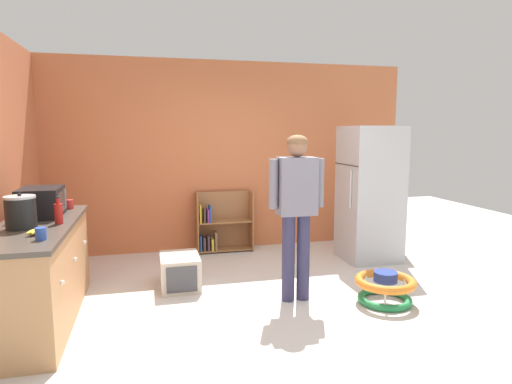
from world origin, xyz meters
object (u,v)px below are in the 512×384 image
at_px(refrigerator, 370,194).
at_px(banana_bunch, 34,232).
at_px(bookshelf, 220,226).
at_px(red_cup, 70,204).
at_px(ketchup_bottle, 58,213).
at_px(blue_cup, 41,234).
at_px(baby_walker, 385,287).
at_px(standing_person, 297,202).
at_px(kitchen_counter, 38,273).
at_px(crock_pot, 21,212).
at_px(microwave, 42,202).
at_px(pet_carrier, 180,272).

bearing_deg(refrigerator, banana_bunch, -158.30).
distance_m(bookshelf, red_cup, 2.22).
height_order(ketchup_bottle, blue_cup, ketchup_bottle).
relative_size(baby_walker, ketchup_bottle, 2.46).
height_order(standing_person, blue_cup, standing_person).
bearing_deg(banana_bunch, red_cup, 86.52).
relative_size(refrigerator, standing_person, 1.06).
xyz_separation_m(baby_walker, banana_bunch, (-3.16, -0.07, 0.77)).
relative_size(bookshelf, ketchup_bottle, 3.46).
bearing_deg(kitchen_counter, crock_pot, -114.37).
distance_m(bookshelf, ketchup_bottle, 2.71).
distance_m(standing_person, microwave, 2.46).
bearing_deg(crock_pot, red_cup, 75.31).
height_order(baby_walker, blue_cup, blue_cup).
height_order(pet_carrier, banana_bunch, banana_bunch).
distance_m(pet_carrier, red_cup, 1.37).
height_order(kitchen_counter, red_cup, red_cup).
bearing_deg(standing_person, blue_cup, -166.38).
relative_size(bookshelf, standing_person, 0.51).
relative_size(microwave, red_cup, 5.05).
bearing_deg(blue_cup, red_cup, 90.57).
height_order(baby_walker, banana_bunch, banana_bunch).
bearing_deg(banana_bunch, refrigerator, 21.70).
bearing_deg(refrigerator, ketchup_bottle, -163.38).
bearing_deg(banana_bunch, blue_cup, -64.21).
bearing_deg(ketchup_bottle, crock_pot, -156.90).
bearing_deg(ketchup_bottle, pet_carrier, 28.87).
relative_size(crock_pot, banana_bunch, 1.96).
xyz_separation_m(refrigerator, blue_cup, (-3.65, -1.67, 0.06)).
height_order(baby_walker, microwave, microwave).
relative_size(kitchen_counter, blue_cup, 20.35).
height_order(crock_pot, red_cup, crock_pot).
relative_size(kitchen_counter, red_cup, 20.35).
xyz_separation_m(refrigerator, banana_bunch, (-3.74, -1.49, 0.04)).
distance_m(baby_walker, banana_bunch, 3.26).
bearing_deg(microwave, bookshelf, 38.37).
distance_m(blue_cup, red_cup, 1.37).
bearing_deg(standing_person, banana_bunch, -171.10).
bearing_deg(pet_carrier, kitchen_counter, -156.27).
height_order(standing_person, banana_bunch, standing_person).
height_order(baby_walker, ketchup_bottle, ketchup_bottle).
bearing_deg(ketchup_bottle, kitchen_counter, 171.42).
bearing_deg(blue_cup, kitchen_counter, 106.65).
distance_m(microwave, red_cup, 0.44).
height_order(kitchen_counter, ketchup_bottle, ketchup_bottle).
height_order(bookshelf, banana_bunch, banana_bunch).
xyz_separation_m(pet_carrier, blue_cup, (-1.11, -1.18, 0.77)).
height_order(standing_person, red_cup, standing_person).
height_order(refrigerator, blue_cup, refrigerator).
height_order(baby_walker, pet_carrier, pet_carrier).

